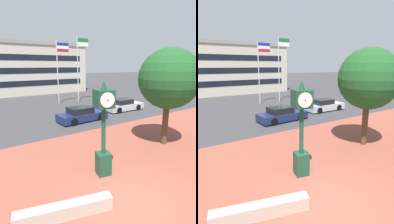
% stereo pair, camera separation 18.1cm
% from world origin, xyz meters
% --- Properties ---
extents(ground_plane, '(200.00, 200.00, 0.00)m').
position_xyz_m(ground_plane, '(0.00, 0.00, 0.00)').
color(ground_plane, '#38383A').
extents(plaza_brick_paving, '(44.00, 11.66, 0.01)m').
position_xyz_m(plaza_brick_paving, '(0.00, 1.83, 0.00)').
color(plaza_brick_paving, brown).
rests_on(plaza_brick_paving, ground).
extents(planter_wall, '(3.19, 1.23, 0.50)m').
position_xyz_m(planter_wall, '(-2.30, 0.67, 0.25)').
color(planter_wall, '#ADA393').
rests_on(planter_wall, ground).
extents(street_clock, '(0.90, 0.93, 4.28)m').
position_xyz_m(street_clock, '(0.26, 2.11, 2.22)').
color(street_clock, '#19422D').
rests_on(street_clock, ground).
extents(plaza_tree, '(3.88, 3.61, 5.90)m').
position_xyz_m(plaza_tree, '(5.74, 2.96, 4.00)').
color(plaza_tree, '#4C3823').
rests_on(plaza_tree, ground).
extents(car_street_near, '(4.53, 2.14, 1.28)m').
position_xyz_m(car_street_near, '(3.78, 10.31, 0.57)').
color(car_street_near, navy).
rests_on(car_street_near, ground).
extents(car_street_mid, '(4.43, 1.92, 1.28)m').
position_xyz_m(car_street_mid, '(9.62, 11.35, 0.57)').
color(car_street_mid, '#B7BABF').
rests_on(car_street_mid, ground).
extents(flagpole_primary, '(1.68, 0.14, 7.82)m').
position_xyz_m(flagpole_primary, '(5.32, 18.58, 4.74)').
color(flagpole_primary, silver).
rests_on(flagpole_primary, ground).
extents(flagpole_secondary, '(1.70, 0.14, 8.54)m').
position_xyz_m(flagpole_secondary, '(8.13, 18.58, 5.11)').
color(flagpole_secondary, silver).
rests_on(flagpole_secondary, ground).
extents(civic_building, '(25.14, 14.38, 8.58)m').
position_xyz_m(civic_building, '(2.22, 34.84, 4.30)').
color(civic_building, beige).
rests_on(civic_building, ground).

